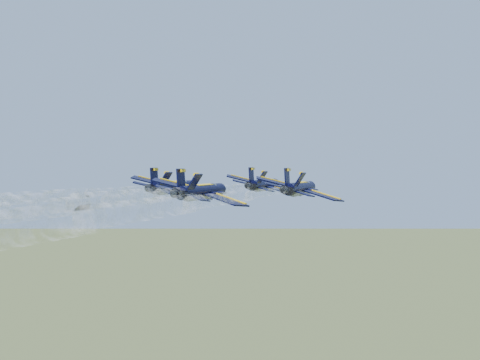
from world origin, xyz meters
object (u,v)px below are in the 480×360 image
(jet_left, at_px, (174,187))
(jet_right, at_px, (300,188))
(jet_lead, at_px, (265,185))
(jet_slot, at_px, (203,191))

(jet_left, bearing_deg, jet_right, 3.15)
(jet_lead, distance_m, jet_right, 16.18)
(jet_left, xyz_separation_m, jet_right, (18.94, 0.82, 0.00))
(jet_left, distance_m, jet_right, 18.96)
(jet_lead, bearing_deg, jet_right, -55.60)
(jet_lead, relative_size, jet_left, 1.00)
(jet_lead, relative_size, jet_right, 1.00)
(jet_left, height_order, jet_right, same)
(jet_lead, distance_m, jet_slot, 27.50)
(jet_left, bearing_deg, jet_slot, -53.38)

